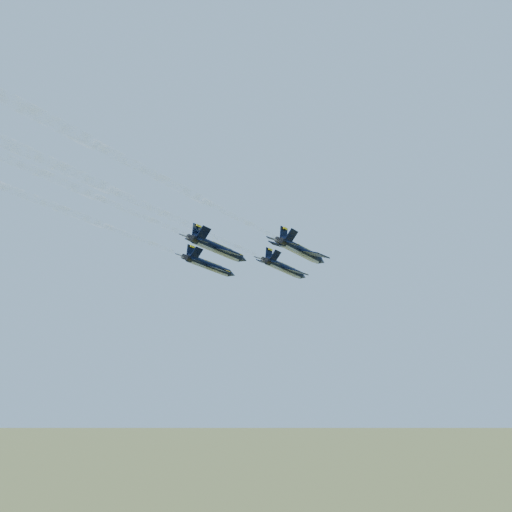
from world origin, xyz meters
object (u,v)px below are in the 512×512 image
(jet_lead, at_px, (285,268))
(jet_slot, at_px, (219,249))
(jet_right, at_px, (302,251))
(jet_left, at_px, (210,266))

(jet_lead, xyz_separation_m, jet_slot, (-5.52, -22.37, 0.00))
(jet_lead, distance_m, jet_right, 17.09)
(jet_left, bearing_deg, jet_lead, 45.57)
(jet_left, xyz_separation_m, jet_right, (22.47, -6.41, 0.00))
(jet_right, relative_size, jet_slot, 1.00)
(jet_lead, bearing_deg, jet_right, -46.14)
(jet_left, distance_m, jet_right, 23.37)
(jet_left, distance_m, jet_slot, 16.32)
(jet_lead, height_order, jet_slot, same)
(jet_lead, relative_size, jet_slot, 1.00)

